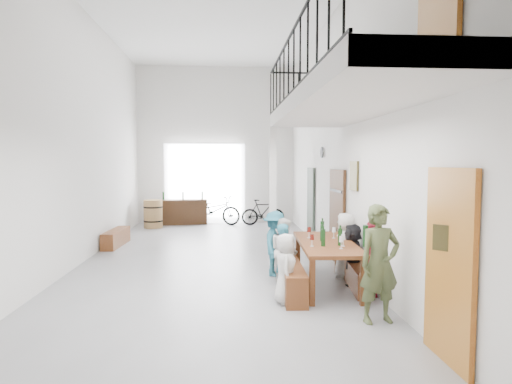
{
  "coord_description": "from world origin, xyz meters",
  "views": [
    {
      "loc": [
        0.32,
        -9.23,
        2.16
      ],
      "look_at": [
        0.95,
        -0.5,
        1.54
      ],
      "focal_mm": 30.0,
      "sensor_mm": 36.0,
      "label": 1
    }
  ],
  "objects": [
    {
      "name": "floor",
      "position": [
        0.0,
        0.0,
        0.0
      ],
      "size": [
        12.0,
        12.0,
        0.0
      ],
      "primitive_type": "plane",
      "color": "gray",
      "rests_on": "ground"
    },
    {
      "name": "guest_left_c",
      "position": [
        1.37,
        -1.74,
        0.58
      ],
      "size": [
        0.63,
        0.7,
        1.17
      ],
      "primitive_type": "imported",
      "rotation": [
        0.0,
        0.0,
        1.98
      ],
      "color": "silver",
      "rests_on": "ground"
    },
    {
      "name": "serving_counter",
      "position": [
        -1.15,
        5.65,
        0.43
      ],
      "size": [
        1.67,
        0.65,
        0.86
      ],
      "primitive_type": "cube",
      "rotation": [
        0.0,
        0.0,
        0.12
      ],
      "color": "#3E220F",
      "rests_on": "ground"
    },
    {
      "name": "oak_barrel",
      "position": [
        -2.06,
        4.94,
        0.46
      ],
      "size": [
        0.62,
        0.62,
        0.92
      ],
      "color": "olive",
      "rests_on": "ground"
    },
    {
      "name": "potted_plant",
      "position": [
        2.45,
        0.48,
        0.19
      ],
      "size": [
        0.41,
        0.38,
        0.38
      ],
      "primitive_type": "imported",
      "rotation": [
        0.0,
        0.0,
        0.28
      ],
      "color": "#1F5123",
      "rests_on": "ground"
    },
    {
      "name": "guest_right_a",
      "position": [
        2.68,
        -2.58,
        0.61
      ],
      "size": [
        0.34,
        0.74,
        1.23
      ],
      "primitive_type": "imported",
      "rotation": [
        0.0,
        0.0,
        -1.63
      ],
      "color": "maroon",
      "rests_on": "ground"
    },
    {
      "name": "side_bench",
      "position": [
        -2.5,
        1.91,
        0.21
      ],
      "size": [
        0.41,
        1.49,
        0.42
      ],
      "primitive_type": "cube",
      "rotation": [
        0.0,
        0.0,
        -0.06
      ],
      "color": "brown",
      "rests_on": "ground"
    },
    {
      "name": "tasting_table",
      "position": [
        2.05,
        -2.08,
        0.71
      ],
      "size": [
        1.04,
        2.27,
        0.79
      ],
      "rotation": [
        0.0,
        0.0,
        -0.06
      ],
      "color": "brown",
      "rests_on": "ground"
    },
    {
      "name": "right_wall_decor",
      "position": [
        2.7,
        -1.87,
        1.74
      ],
      "size": [
        0.07,
        8.28,
        5.07
      ],
      "color": "#A5631F",
      "rests_on": "ground"
    },
    {
      "name": "counter_bottles",
      "position": [
        -1.15,
        5.66,
        1.0
      ],
      "size": [
        1.38,
        0.23,
        0.28
      ],
      "color": "black",
      "rests_on": "serving_counter"
    },
    {
      "name": "guest_right_b",
      "position": [
        2.55,
        -1.93,
        0.54
      ],
      "size": [
        0.65,
        1.05,
        1.08
      ],
      "primitive_type": "imported",
      "rotation": [
        0.0,
        0.0,
        -1.93
      ],
      "color": "black",
      "rests_on": "ground"
    },
    {
      "name": "tableware",
      "position": [
        2.05,
        -2.13,
        0.93
      ],
      "size": [
        0.62,
        1.24,
        0.35
      ],
      "color": "black",
      "rests_on": "tasting_table"
    },
    {
      "name": "host_standing",
      "position": [
        2.38,
        -3.72,
        0.8
      ],
      "size": [
        0.64,
        0.48,
        1.6
      ],
      "primitive_type": "imported",
      "rotation": [
        0.0,
        0.0,
        0.18
      ],
      "color": "#434D2B",
      "rests_on": "ground"
    },
    {
      "name": "room_walls",
      "position": [
        0.0,
        0.0,
        3.55
      ],
      "size": [
        12.0,
        12.0,
        12.0
      ],
      "color": "silver",
      "rests_on": "ground"
    },
    {
      "name": "gateway_portal",
      "position": [
        -0.4,
        5.94,
        1.4
      ],
      "size": [
        2.8,
        0.08,
        2.8
      ],
      "primitive_type": "cube",
      "color": "white",
      "rests_on": "ground"
    },
    {
      "name": "bicycle_far",
      "position": [
        1.6,
        5.24,
        0.44
      ],
      "size": [
        1.47,
        0.42,
        0.88
      ],
      "primitive_type": "imported",
      "rotation": [
        0.0,
        0.0,
        1.57
      ],
      "color": "black",
      "rests_on": "ground"
    },
    {
      "name": "bicycle_near",
      "position": [
        -0.06,
        5.58,
        0.5
      ],
      "size": [
        2.01,
        1.39,
        1.0
      ],
      "primitive_type": "imported",
      "rotation": [
        0.0,
        0.0,
        1.15
      ],
      "color": "black",
      "rests_on": "ground"
    },
    {
      "name": "guest_left_a",
      "position": [
        1.23,
        -2.86,
        0.54
      ],
      "size": [
        0.4,
        0.56,
        1.07
      ],
      "primitive_type": "imported",
      "rotation": [
        0.0,
        0.0,
        1.45
      ],
      "color": "silver",
      "rests_on": "ground"
    },
    {
      "name": "bench_wall",
      "position": [
        2.57,
        -2.01,
        0.2
      ],
      "size": [
        0.42,
        1.79,
        0.41
      ],
      "primitive_type": "cube",
      "rotation": [
        0.0,
        0.0,
        -0.11
      ],
      "color": "brown",
      "rests_on": "ground"
    },
    {
      "name": "balcony",
      "position": [
        1.98,
        -3.13,
        2.96
      ],
      "size": [
        1.52,
        5.62,
        4.0
      ],
      "color": "silver",
      "rests_on": "ground"
    },
    {
      "name": "guest_left_d",
      "position": [
        1.26,
        -1.25,
        0.62
      ],
      "size": [
        0.66,
        0.89,
        1.23
      ],
      "primitive_type": "imported",
      "rotation": [
        0.0,
        0.0,
        1.29
      ],
      "color": "#236377",
      "rests_on": "ground"
    },
    {
      "name": "guest_left_b",
      "position": [
        1.32,
        -2.16,
        0.56
      ],
      "size": [
        0.39,
        0.47,
        1.12
      ],
      "primitive_type": "imported",
      "rotation": [
        0.0,
        0.0,
        1.24
      ],
      "color": "#236377",
      "rests_on": "ground"
    },
    {
      "name": "guest_right_c",
      "position": [
        2.56,
        -1.47,
        0.61
      ],
      "size": [
        0.59,
        0.7,
        1.21
      ],
      "primitive_type": "imported",
      "rotation": [
        0.0,
        0.0,
        -1.99
      ],
      "color": "silver",
      "rests_on": "ground"
    },
    {
      "name": "bench_inner",
      "position": [
        1.4,
        -2.18,
        0.24
      ],
      "size": [
        0.42,
        2.11,
        0.48
      ],
      "primitive_type": "cube",
      "rotation": [
        0.0,
        0.0,
        -0.04
      ],
      "color": "brown",
      "rests_on": "ground"
    }
  ]
}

